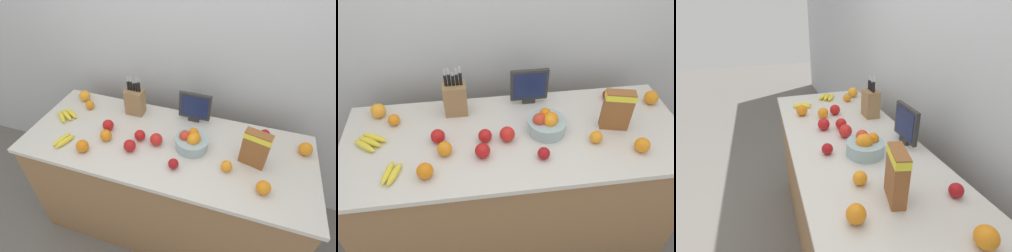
{
  "view_description": "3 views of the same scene",
  "coord_description": "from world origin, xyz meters",
  "views": [
    {
      "loc": [
        0.41,
        -1.19,
        2.16
      ],
      "look_at": [
        0.01,
        0.03,
        1.07
      ],
      "focal_mm": 28.0,
      "sensor_mm": 36.0,
      "label": 1
    },
    {
      "loc": [
        -0.23,
        -1.32,
        2.18
      ],
      "look_at": [
        -0.06,
        -0.01,
        1.03
      ],
      "focal_mm": 35.0,
      "sensor_mm": 36.0,
      "label": 2
    },
    {
      "loc": [
        1.35,
        -0.47,
        1.71
      ],
      "look_at": [
        -0.04,
        -0.04,
        1.02
      ],
      "focal_mm": 28.0,
      "sensor_mm": 36.0,
      "label": 3
    }
  ],
  "objects": [
    {
      "name": "ground_plane",
      "position": [
        0.0,
        0.0,
        0.0
      ],
      "size": [
        14.0,
        14.0,
        0.0
      ],
      "primitive_type": "plane",
      "color": "slate"
    },
    {
      "name": "wall_back",
      "position": [
        0.0,
        0.6,
        1.3
      ],
      "size": [
        9.0,
        0.06,
        2.6
      ],
      "color": "silver",
      "rests_on": "ground_plane"
    },
    {
      "name": "counter",
      "position": [
        0.0,
        0.0,
        0.47
      ],
      "size": [
        1.93,
        0.76,
        0.94
      ],
      "color": "olive",
      "rests_on": "ground_plane"
    },
    {
      "name": "knife_block",
      "position": [
        -0.32,
        0.25,
        1.04
      ],
      "size": [
        0.13,
        0.1,
        0.32
      ],
      "color": "#937047",
      "rests_on": "counter"
    },
    {
      "name": "small_monitor",
      "position": [
        0.12,
        0.29,
        1.07
      ],
      "size": [
        0.23,
        0.03,
        0.23
      ],
      "color": "#2D2D2D",
      "rests_on": "counter"
    },
    {
      "name": "cereal_box",
      "position": [
        0.56,
        -0.0,
        1.07
      ],
      "size": [
        0.17,
        0.1,
        0.24
      ],
      "rotation": [
        0.0,
        0.0,
        -0.24
      ],
      "color": "brown",
      "rests_on": "counter"
    },
    {
      "name": "fruit_bowl",
      "position": [
        0.18,
        0.02,
        0.99
      ],
      "size": [
        0.21,
        0.21,
        0.13
      ],
      "color": "#99B2B7",
      "rests_on": "counter"
    },
    {
      "name": "banana_bunch_left",
      "position": [
        -0.65,
        -0.2,
        0.96
      ],
      "size": [
        0.11,
        0.17,
        0.03
      ],
      "rotation": [
        0.0,
        0.0,
        1.21
      ],
      "color": "yellow",
      "rests_on": "counter"
    },
    {
      "name": "banana_bunch_right",
      "position": [
        -0.79,
        0.04,
        0.96
      ],
      "size": [
        0.19,
        0.18,
        0.04
      ],
      "rotation": [
        0.0,
        0.0,
        5.66
      ],
      "color": "yellow",
      "rests_on": "counter"
    },
    {
      "name": "apple_front",
      "position": [
        0.11,
        -0.19,
        0.97
      ],
      "size": [
        0.06,
        0.06,
        0.06
      ],
      "primitive_type": "sphere",
      "color": "#A31419",
      "rests_on": "counter"
    },
    {
      "name": "apple_rear",
      "position": [
        -0.43,
        0.01,
        0.98
      ],
      "size": [
        0.08,
        0.08,
        0.08
      ],
      "primitive_type": "sphere",
      "color": "red",
      "rests_on": "counter"
    },
    {
      "name": "apple_rightmost",
      "position": [
        0.63,
        0.26,
        0.97
      ],
      "size": [
        0.07,
        0.07,
        0.07
      ],
      "primitive_type": "sphere",
      "color": "#A31419",
      "rests_on": "counter"
    },
    {
      "name": "apple_near_bananas",
      "position": [
        -0.05,
        -0.03,
        0.98
      ],
      "size": [
        0.08,
        0.08,
        0.08
      ],
      "primitive_type": "sphere",
      "color": "red",
      "rests_on": "counter"
    },
    {
      "name": "apple_by_knife_block",
      "position": [
        -0.19,
        -0.13,
        0.98
      ],
      "size": [
        0.08,
        0.08,
        0.08
      ],
      "primitive_type": "sphere",
      "color": "red",
      "rests_on": "counter"
    },
    {
      "name": "apple_leftmost",
      "position": [
        -0.17,
        -0.02,
        0.98
      ],
      "size": [
        0.07,
        0.07,
        0.07
      ],
      "primitive_type": "sphere",
      "color": "red",
      "rests_on": "counter"
    },
    {
      "name": "orange_front_left",
      "position": [
        0.87,
        0.18,
        0.98
      ],
      "size": [
        0.09,
        0.09,
        0.09
      ],
      "primitive_type": "sphere",
      "color": "orange",
      "rests_on": "counter"
    },
    {
      "name": "orange_back_center",
      "position": [
        -0.39,
        -0.09,
        0.98
      ],
      "size": [
        0.08,
        0.08,
        0.08
      ],
      "primitive_type": "sphere",
      "color": "orange",
      "rests_on": "counter"
    },
    {
      "name": "orange_front_right",
      "position": [
        -0.68,
        0.19,
        0.97
      ],
      "size": [
        0.07,
        0.07,
        0.07
      ],
      "primitive_type": "sphere",
      "color": "orange",
      "rests_on": "counter"
    },
    {
      "name": "orange_by_cereal",
      "position": [
        0.64,
        -0.2,
        0.98
      ],
      "size": [
        0.08,
        0.08,
        0.08
      ],
      "primitive_type": "sphere",
      "color": "orange",
      "rests_on": "counter"
    },
    {
      "name": "orange_mid_right",
      "position": [
        -0.78,
        0.27,
        0.98
      ],
      "size": [
        0.09,
        0.09,
        0.09
      ],
      "primitive_type": "sphere",
      "color": "orange",
      "rests_on": "counter"
    },
    {
      "name": "orange_mid_left",
      "position": [
        0.42,
        -0.11,
        0.97
      ],
      "size": [
        0.07,
        0.07,
        0.07
      ],
      "primitive_type": "sphere",
      "color": "orange",
      "rests_on": "counter"
    },
    {
      "name": "orange_near_bowl",
      "position": [
        -0.48,
        -0.23,
        0.98
      ],
      "size": [
        0.08,
        0.08,
        0.08
      ],
      "primitive_type": "sphere",
      "color": "orange",
      "rests_on": "counter"
    }
  ]
}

